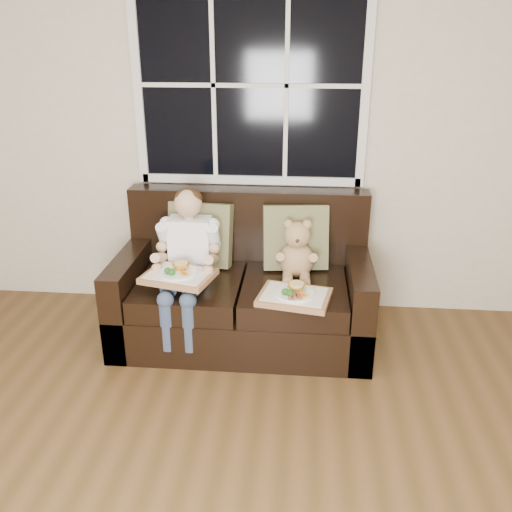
# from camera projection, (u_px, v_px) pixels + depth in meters

# --- Properties ---
(room_walls) EXTENTS (4.52, 5.02, 2.71)m
(room_walls) POSITION_uv_depth(u_px,v_px,m) (191.00, 191.00, 1.41)
(room_walls) COLOR beige
(room_walls) RESTS_ON ground
(window_back) EXTENTS (1.62, 0.04, 1.37)m
(window_back) POSITION_uv_depth(u_px,v_px,m) (250.00, 85.00, 3.68)
(window_back) COLOR black
(window_back) RESTS_ON room_walls
(loveseat) EXTENTS (1.70, 0.92, 0.96)m
(loveseat) POSITION_uv_depth(u_px,v_px,m) (244.00, 292.00, 3.77)
(loveseat) COLOR black
(loveseat) RESTS_ON ground
(pillow_left) EXTENTS (0.46, 0.25, 0.46)m
(pillow_left) POSITION_uv_depth(u_px,v_px,m) (200.00, 234.00, 3.80)
(pillow_left) COLOR olive
(pillow_left) RESTS_ON loveseat
(pillow_right) EXTENTS (0.47, 0.26, 0.46)m
(pillow_right) POSITION_uv_depth(u_px,v_px,m) (295.00, 237.00, 3.74)
(pillow_right) COLOR olive
(pillow_right) RESTS_ON loveseat
(child) EXTENTS (0.40, 0.60, 0.92)m
(child) POSITION_uv_depth(u_px,v_px,m) (187.00, 251.00, 3.55)
(child) COLOR white
(child) RESTS_ON loveseat
(teddy_bear) EXTENTS (0.24, 0.31, 0.42)m
(teddy_bear) POSITION_uv_depth(u_px,v_px,m) (297.00, 253.00, 3.62)
(teddy_bear) COLOR tan
(teddy_bear) RESTS_ON loveseat
(tray_left) EXTENTS (0.48, 0.41, 0.10)m
(tray_left) POSITION_uv_depth(u_px,v_px,m) (179.00, 275.00, 3.40)
(tray_left) COLOR #AF774F
(tray_left) RESTS_ON child
(tray_right) EXTENTS (0.48, 0.40, 0.10)m
(tray_right) POSITION_uv_depth(u_px,v_px,m) (294.00, 295.00, 3.34)
(tray_right) COLOR #AF774F
(tray_right) RESTS_ON loveseat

